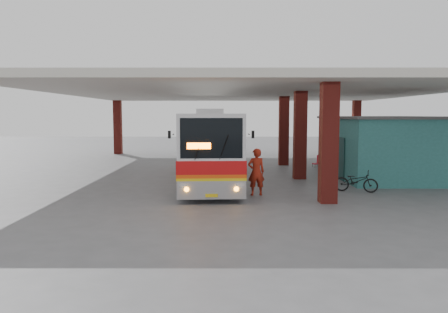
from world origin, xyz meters
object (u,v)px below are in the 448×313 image
Objects in this scene: coach_bus at (209,145)px; pedestrian at (256,172)px; motorcycle at (356,181)px; red_chair at (317,162)px.

pedestrian is (1.99, -3.98, -0.78)m from coach_bus.
motorcycle is at bearing -179.17° from pedestrian.
motorcycle reaches higher than red_chair.
motorcycle is 2.37× the size of red_chair.
motorcycle is at bearing -108.32° from red_chair.
red_chair is (4.43, 9.38, -0.60)m from pedestrian.
pedestrian is (-4.20, -0.76, 0.48)m from motorcycle.
coach_bus is at bearing 82.69° from motorcycle.
pedestrian reaches higher than red_chair.
coach_bus reaches higher than pedestrian.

